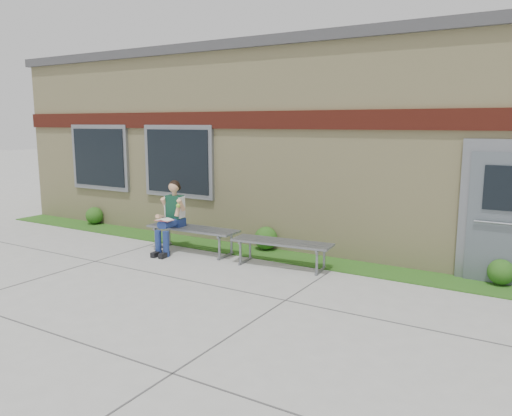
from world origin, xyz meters
The scene contains 9 objects.
ground centered at (0.00, 0.00, 0.00)m, with size 80.00×80.00×0.00m, color #9E9E99.
grass_strip centered at (0.00, 2.60, 0.01)m, with size 16.00×0.80×0.02m, color #155016.
school_building centered at (0.00, 5.99, 2.10)m, with size 16.20×6.22×4.20m.
bench_left centered at (-1.86, 1.98, 0.39)m, with size 1.94×0.59×0.50m.
bench_right centered at (0.14, 1.98, 0.36)m, with size 1.86×0.68×0.47m.
girl centered at (-2.22, 1.77, 0.75)m, with size 0.52×0.85×1.43m.
shrub_west centered at (-5.69, 2.85, 0.23)m, with size 0.43×0.43×0.43m, color #155016.
shrub_mid centered at (-0.69, 2.85, 0.25)m, with size 0.47×0.47×0.47m, color #155016.
shrub_east centered at (3.60, 2.85, 0.22)m, with size 0.41×0.41×0.41m, color #155016.
Camera 1 is at (4.20, -5.64, 2.55)m, focal length 35.00 mm.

